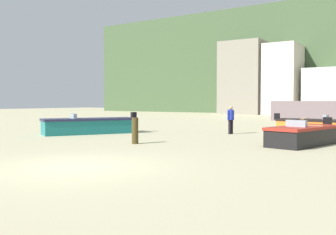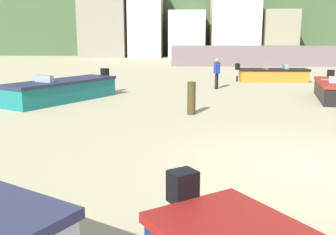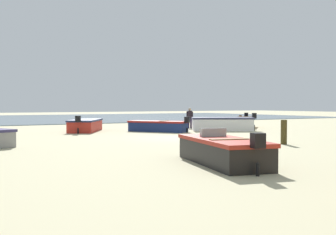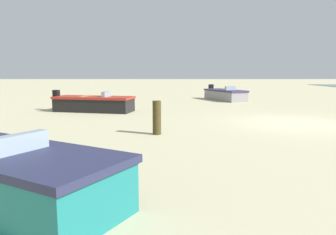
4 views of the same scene
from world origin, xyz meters
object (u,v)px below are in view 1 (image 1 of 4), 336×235
Objects in this scene: boat_teal_2 at (89,126)px; mooring_post_near_water at (135,131)px; beach_walker_distant at (231,117)px; boat_orange_1 at (313,126)px; boat_black_5 at (305,135)px.

boat_teal_2 reaches higher than mooring_post_near_water.
beach_walker_distant is at bearing 78.47° from mooring_post_near_water.
boat_orange_1 is at bearing 63.97° from mooring_post_near_water.
mooring_post_near_water is at bearing -25.35° from boat_orange_1.
boat_black_5 is 7.31m from mooring_post_near_water.
beach_walker_distant reaches higher than boat_teal_2.
boat_teal_2 is at bearing -40.55° from beach_walker_distant.
beach_walker_distant is (1.43, 7.01, 0.38)m from mooring_post_near_water.
boat_orange_1 is at bearing 151.16° from beach_walker_distant.
boat_teal_2 is 1.17× the size of boat_black_5.
beach_walker_distant is (-3.73, -3.56, 0.53)m from boat_orange_1.
mooring_post_near_water is 0.71× the size of beach_walker_distant.
mooring_post_near_water is at bearing -176.43° from boat_teal_2.
boat_black_5 is (1.20, -6.98, 0.00)m from boat_orange_1.
mooring_post_near_water reaches higher than boat_black_5.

